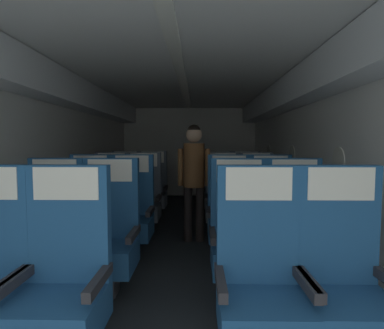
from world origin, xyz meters
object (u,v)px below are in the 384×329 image
object	(u,v)px
seat_a_right_aisle	(344,285)
seat_b_left_window	(52,237)
seat_d_left_aisle	(143,200)
seat_e_left_window	(125,190)
seat_a_right_window	(260,285)
seat_c_left_aisle	(131,214)
seat_d_right_aisle	(257,200)
seat_e_right_window	(218,191)
seat_a_left_aisle	(63,284)
seat_d_left_window	(111,200)
flight_attendant	(194,170)
seat_e_right_aisle	(247,191)
seat_d_right_window	(222,200)
seat_e_left_aisle	(152,190)
seat_c_right_aisle	(272,215)
seat_b_left_aisle	(108,237)
seat_b_right_window	(240,238)
seat_b_right_aisle	(296,238)
seat_c_left_window	(89,214)
seat_c_right_window	(229,214)

from	to	relation	value
seat_a_right_aisle	seat_b_left_window	distance (m)	2.33
seat_d_left_aisle	seat_e_left_window	distance (m)	1.03
seat_a_right_window	seat_c_left_aisle	distance (m)	2.13
seat_d_right_aisle	seat_e_right_window	xyz separation A→B (m)	(-0.51, 0.88, 0.00)
seat_a_left_aisle	seat_d_left_window	world-z (taller)	same
seat_b_left_window	seat_d_left_window	size ratio (longest dim) A/B	1.00
seat_d_left_window	flight_attendant	bearing A→B (deg)	-17.10
seat_a_right_aisle	seat_d_left_window	world-z (taller)	same
seat_a_right_aisle	seat_d_left_window	size ratio (longest dim) A/B	1.00
seat_c_left_aisle	seat_e_right_aisle	xyz separation A→B (m)	(1.65, 1.77, 0.00)
seat_a_right_aisle	seat_e_right_window	xyz separation A→B (m)	(-0.50, 3.54, 0.00)
seat_c_left_aisle	seat_d_right_window	xyz separation A→B (m)	(1.15, 0.88, 0.00)
seat_a_right_aisle	seat_d_left_window	distance (m)	3.43
seat_d_right_aisle	seat_e_left_aisle	distance (m)	1.88
seat_d_left_aisle	seat_d_right_window	bearing A→B (deg)	0.43
seat_c_right_aisle	seat_d_right_aisle	xyz separation A→B (m)	(0.00, 0.91, 0.00)
seat_c_right_aisle	seat_e_right_window	world-z (taller)	same
seat_c_right_aisle	seat_e_left_aisle	world-z (taller)	same
seat_b_left_aisle	seat_d_right_aisle	world-z (taller)	same
seat_a_right_window	seat_e_right_aisle	world-z (taller)	same
seat_a_left_aisle	seat_d_right_aisle	size ratio (longest dim) A/B	1.00
seat_b_left_window	seat_b_right_window	distance (m)	1.66
seat_c_left_aisle	seat_d_right_aisle	xyz separation A→B (m)	(1.65, 0.89, 0.00)
seat_b_left_aisle	seat_b_right_window	world-z (taller)	same
seat_b_left_window	seat_b_right_aisle	xyz separation A→B (m)	(2.16, 0.01, 0.00)
seat_a_left_aisle	seat_c_left_aisle	world-z (taller)	same
seat_e_left_aisle	seat_d_left_aisle	bearing A→B (deg)	-89.96
seat_a_right_aisle	seat_e_right_window	bearing A→B (deg)	98.06
seat_c_left_window	seat_d_right_window	distance (m)	1.87
seat_d_right_aisle	seat_b_left_aisle	bearing A→B (deg)	-132.91
seat_c_left_window	seat_d_right_aisle	world-z (taller)	same
seat_a_right_aisle	seat_c_left_window	distance (m)	2.78
seat_a_right_window	seat_b_right_window	world-z (taller)	same
seat_b_left_aisle	seat_b_left_window	bearing A→B (deg)	-179.21
seat_a_right_aisle	seat_e_left_aisle	distance (m)	3.91
seat_a_right_aisle	seat_d_right_window	world-z (taller)	same
seat_c_right_aisle	flight_attendant	size ratio (longest dim) A/B	0.76
seat_b_left_aisle	seat_d_right_aisle	bearing A→B (deg)	47.09
seat_c_right_window	flight_attendant	distance (m)	0.82
seat_b_right_aisle	seat_b_right_window	distance (m)	0.50
seat_d_right_window	seat_e_left_aisle	xyz separation A→B (m)	(-1.16, 0.88, 0.00)
seat_b_right_window	seat_c_right_window	world-z (taller)	same
seat_d_left_aisle	seat_a_right_aisle	bearing A→B (deg)	-57.83
seat_c_right_window	seat_d_right_window	distance (m)	0.90
seat_b_left_window	seat_b_right_aisle	world-z (taller)	same
seat_a_right_aisle	seat_e_left_aisle	xyz separation A→B (m)	(-1.67, 3.54, 0.00)
seat_a_right_aisle	seat_c_right_window	world-z (taller)	same
seat_c_left_window	seat_e_right_aisle	bearing A→B (deg)	39.68
seat_a_right_aisle	seat_c_right_window	xyz separation A→B (m)	(-0.49, 1.76, 0.00)
seat_c_left_window	flight_attendant	xyz separation A→B (m)	(1.24, 0.52, 0.47)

